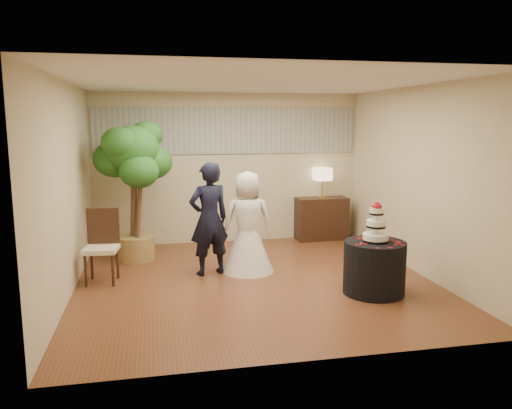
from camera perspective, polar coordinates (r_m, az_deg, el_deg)
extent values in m
cube|color=brown|center=(7.28, -0.14, -8.72)|extent=(5.00, 5.00, 0.00)
cube|color=white|center=(6.94, -0.15, 13.83)|extent=(5.00, 5.00, 0.00)
cube|color=beige|center=(9.42, -3.17, 4.13)|extent=(5.00, 0.06, 2.80)
cube|color=beige|center=(4.58, 6.08, -1.55)|extent=(5.00, 0.06, 2.80)
cube|color=beige|center=(6.93, -20.86, 1.62)|extent=(0.06, 5.00, 2.80)
cube|color=beige|center=(7.86, 18.05, 2.63)|extent=(0.06, 5.00, 2.80)
cube|color=#9E9F95|center=(9.36, -3.19, 8.39)|extent=(4.90, 0.02, 0.85)
imported|color=black|center=(7.43, -5.39, -1.65)|extent=(0.71, 0.57, 1.69)
imported|color=white|center=(7.55, -0.96, -2.00)|extent=(0.80, 0.80, 1.54)
cylinder|color=black|center=(6.87, 13.37, -7.02)|extent=(1.07, 1.07, 0.71)
cube|color=#311C12|center=(9.78, 7.49, -1.60)|extent=(0.99, 0.46, 0.82)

